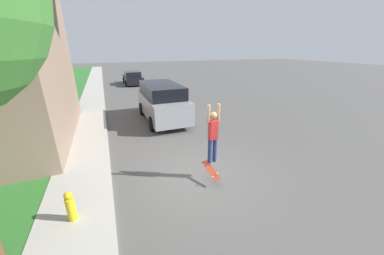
# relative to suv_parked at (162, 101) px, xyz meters

# --- Properties ---
(ground_plane) EXTENTS (120.00, 120.00, 0.00)m
(ground_plane) POSITION_rel_suv_parked_xyz_m (-0.41, -6.13, -1.09)
(ground_plane) COLOR #54514F
(sidewalk) EXTENTS (1.80, 80.00, 0.10)m
(sidewalk) POSITION_rel_suv_parked_xyz_m (-4.01, -0.13, -1.04)
(sidewalk) COLOR #ADA89E
(sidewalk) RESTS_ON ground_plane
(suv_parked) EXTENTS (2.15, 4.87, 2.08)m
(suv_parked) POSITION_rel_suv_parked_xyz_m (0.00, 0.00, 0.00)
(suv_parked) COLOR gray
(suv_parked) RESTS_ON ground_plane
(car_down_street) EXTENTS (1.97, 4.39, 1.44)m
(car_down_street) POSITION_rel_suv_parked_xyz_m (0.15, 13.93, -0.42)
(car_down_street) COLOR black
(car_down_street) RESTS_ON ground_plane
(skateboarder) EXTENTS (0.41, 0.22, 1.87)m
(skateboarder) POSITION_rel_suv_parked_xyz_m (-0.08, -6.42, 0.46)
(skateboarder) COLOR navy
(skateboarder) RESTS_ON ground_plane
(skateboard) EXTENTS (0.30, 0.79, 0.37)m
(skateboard) POSITION_rel_suv_parked_xyz_m (-0.21, -6.60, -0.68)
(skateboard) COLOR #B73D23
(skateboard) RESTS_ON ground_plane
(fire_hydrant) EXTENTS (0.20, 0.20, 0.78)m
(fire_hydrant) POSITION_rel_suv_parked_xyz_m (-4.04, -6.88, -0.62)
(fire_hydrant) COLOR gold
(fire_hydrant) RESTS_ON sidewalk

